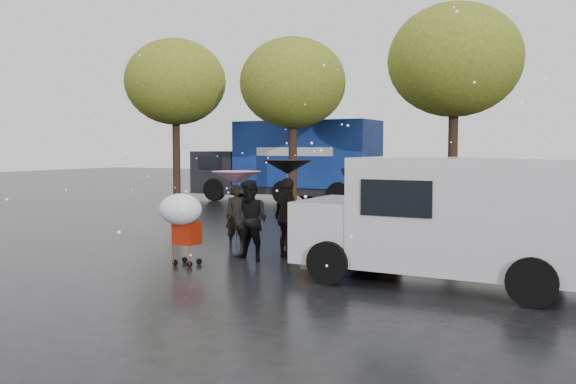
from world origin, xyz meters
The scene contains 14 objects.
ground centered at (0.00, 0.00, 0.00)m, with size 90.00×90.00×0.00m, color black.
person_pink centered at (-0.74, 1.66, 0.74)m, with size 0.54×0.36×1.49m, color black.
person_middle centered at (0.45, 0.32, 0.85)m, with size 0.82×0.64×1.70m, color black.
person_black centered at (1.02, 0.92, 0.86)m, with size 1.01×0.42×1.73m, color black.
umbrella_pink centered at (-0.74, 1.66, 1.66)m, with size 1.19×1.19×1.81m.
umbrella_black centered at (1.02, 0.92, 1.95)m, with size 1.07×1.07×2.11m.
vendor_cart centered at (2.59, 0.94, 0.73)m, with size 1.52×0.80×1.27m.
shopping_cart centered at (-0.42, -0.88, 1.06)m, with size 0.84×0.84×1.46m.
white_van centered at (4.63, -0.02, 1.16)m, with size 4.91×2.18×2.20m.
blue_truck centered at (-5.20, 13.02, 1.76)m, with size 8.30×2.60×3.50m.
box_ground_near centered at (1.97, 0.21, 0.21)m, with size 0.47×0.38×0.42m, color #9B6243.
box_ground_far centered at (3.24, 1.05, 0.18)m, with size 0.45×0.35×0.35m, color #9B6243.
yellow_taxi centered at (3.17, 13.26, 0.79)m, with size 1.87×4.66×1.59m, color yellow.
tree_row centered at (-0.47, 10.00, 5.02)m, with size 21.60×4.40×7.12m.
Camera 1 is at (7.02, -10.58, 2.37)m, focal length 38.00 mm.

